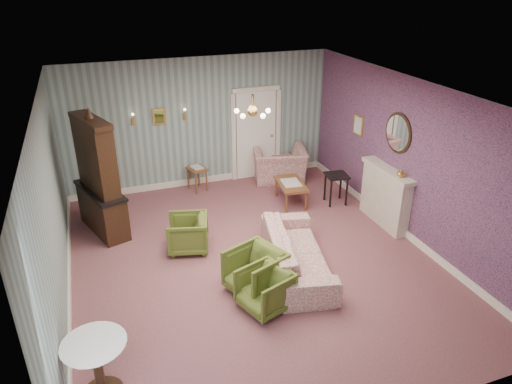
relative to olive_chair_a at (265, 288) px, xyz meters
name	(u,v)px	position (x,y,z in m)	size (l,w,h in m)	color
floor	(253,260)	(0.25, 1.24, -0.35)	(7.00, 7.00, 0.00)	#814B50
ceiling	(252,94)	(0.25, 1.24, 2.55)	(7.00, 7.00, 0.00)	white
wall_back	(200,123)	(0.25, 4.74, 1.10)	(6.00, 6.00, 0.00)	slate
wall_front	(373,324)	(0.25, -2.26, 1.10)	(6.00, 6.00, 0.00)	slate
wall_left	(52,214)	(-2.75, 1.24, 1.10)	(7.00, 7.00, 0.00)	slate
wall_right	(410,161)	(3.25, 1.24, 1.10)	(7.00, 7.00, 0.00)	slate
wall_right_floral	(409,161)	(3.24, 1.24, 1.10)	(7.00, 7.00, 0.00)	#A45271
door	(256,133)	(1.55, 4.70, 0.73)	(1.12, 0.12, 2.16)	white
olive_chair_a	(265,288)	(0.00, 0.00, 0.00)	(0.68, 0.63, 0.70)	#505D20
olive_chair_b	(255,270)	(0.00, 0.43, 0.04)	(0.76, 0.71, 0.79)	#505D20
olive_chair_c	(188,232)	(-0.71, 1.98, 0.01)	(0.69, 0.65, 0.71)	#505D20
sofa_chintz	(297,246)	(0.86, 0.76, 0.09)	(2.27, 0.66, 0.89)	#913A47
wingback_chair	(279,159)	(1.99, 4.28, 0.18)	(1.20, 0.78, 1.05)	#913A47
dresser	(97,174)	(-2.07, 3.21, 0.83)	(0.49, 1.42, 2.36)	black
fireplace	(385,196)	(3.11, 1.64, 0.23)	(0.30, 1.40, 1.16)	beige
mantel_vase	(401,173)	(3.09, 1.24, 0.89)	(0.15, 0.15, 0.15)	gold
oval_mirror	(398,133)	(3.21, 1.64, 1.50)	(0.04, 0.76, 0.84)	white
framed_print	(358,125)	(3.22, 2.99, 1.25)	(0.04, 0.34, 0.42)	gold
coffee_table	(291,193)	(1.75, 3.06, -0.11)	(0.52, 0.94, 0.48)	brown
side_table_black	(336,189)	(2.66, 2.74, -0.02)	(0.44, 0.44, 0.66)	black
pedestal_table	(98,369)	(-2.37, -0.84, 0.05)	(0.74, 0.74, 0.80)	black
nesting_table	(197,178)	(0.04, 4.39, -0.06)	(0.35, 0.45, 0.58)	brown
gilt_mirror_back	(159,117)	(-0.65, 4.70, 1.35)	(0.28, 0.06, 0.36)	gold
sconce_left	(133,119)	(-1.20, 4.68, 1.35)	(0.16, 0.12, 0.30)	gold
sconce_right	(185,114)	(-0.10, 4.68, 1.35)	(0.16, 0.12, 0.30)	gold
chandelier	(253,112)	(0.25, 1.24, 2.28)	(0.56, 0.56, 0.36)	gold
burgundy_cushion	(280,164)	(1.94, 4.13, 0.13)	(0.38, 0.10, 0.38)	maroon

